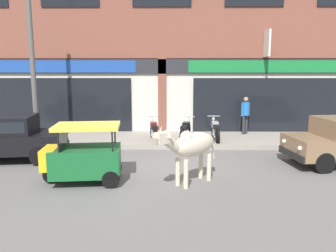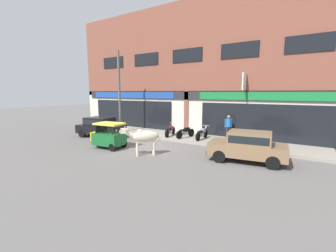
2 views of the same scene
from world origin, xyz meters
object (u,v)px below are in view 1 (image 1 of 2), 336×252
object	(u,v)px
motorcycle_0	(154,130)
utility_pole	(32,58)
cow	(191,146)
pedestrian	(245,111)
car_0	(6,136)
auto_rickshaw	(83,157)
motorcycle_1	(185,130)
motorcycle_2	(215,130)

from	to	relation	value
motorcycle_0	utility_pole	xyz separation A→B (m)	(-4.36, -0.60, 2.78)
cow	utility_pole	distance (m)	7.22
cow	pedestrian	bearing A→B (deg)	65.66
car_0	auto_rickshaw	distance (m)	3.65
motorcycle_0	utility_pole	bearing A→B (deg)	-172.10
motorcycle_1	utility_pole	distance (m)	6.28
cow	motorcycle_2	xyz separation A→B (m)	(1.23, 4.71, -0.45)
auto_rickshaw	utility_pole	size ratio (longest dim) A/B	0.32
motorcycle_0	motorcycle_1	xyz separation A→B (m)	(1.24, 0.01, 0.00)
cow	utility_pole	xyz separation A→B (m)	(-5.56, 3.97, 2.33)
motorcycle_0	pedestrian	bearing A→B (deg)	18.33
car_0	pedestrian	world-z (taller)	pedestrian
motorcycle_0	auto_rickshaw	bearing A→B (deg)	-109.37
motorcycle_2	motorcycle_1	bearing A→B (deg)	-174.49
auto_rickshaw	motorcycle_1	world-z (taller)	auto_rickshaw
auto_rickshaw	motorcycle_2	distance (m)	6.10
pedestrian	auto_rickshaw	bearing A→B (deg)	-133.34
cow	car_0	distance (m)	6.19
cow	auto_rickshaw	distance (m)	2.80
pedestrian	utility_pole	xyz separation A→B (m)	(-8.21, -1.88, 2.19)
utility_pole	motorcycle_1	bearing A→B (deg)	6.31
car_0	motorcycle_1	distance (m)	6.34
auto_rickshaw	motorcycle_2	xyz separation A→B (m)	(4.00, 4.60, -0.11)
motorcycle_1	auto_rickshaw	bearing A→B (deg)	-122.10
car_0	motorcycle_1	size ratio (longest dim) A/B	2.10
utility_pole	car_0	bearing A→B (deg)	-97.52
auto_rickshaw	motorcycle_1	xyz separation A→B (m)	(2.81, 4.48, -0.11)
utility_pole	motorcycle_2	bearing A→B (deg)	6.17
motorcycle_0	motorcycle_1	world-z (taller)	same
cow	pedestrian	distance (m)	6.43
motorcycle_1	motorcycle_2	distance (m)	1.20
car_0	motorcycle_0	world-z (taller)	car_0
motorcycle_0	motorcycle_2	xyz separation A→B (m)	(2.43, 0.13, 0.00)
cow	utility_pole	bearing A→B (deg)	144.47
car_0	auto_rickshaw	bearing A→B (deg)	-33.91
motorcycle_1	pedestrian	size ratio (longest dim) A/B	1.12
motorcycle_2	utility_pole	world-z (taller)	utility_pole
cow	auto_rickshaw	size ratio (longest dim) A/B	0.83
auto_rickshaw	pedestrian	distance (m)	7.91
cow	motorcycle_2	size ratio (longest dim) A/B	0.94
motorcycle_1	utility_pole	size ratio (longest dim) A/B	0.28
motorcycle_2	pedestrian	size ratio (longest dim) A/B	1.13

